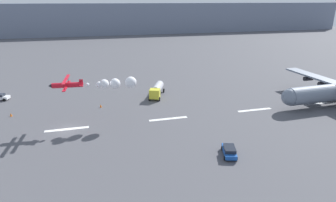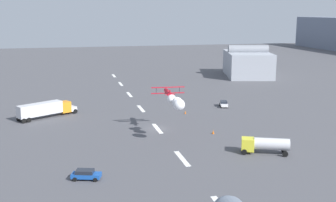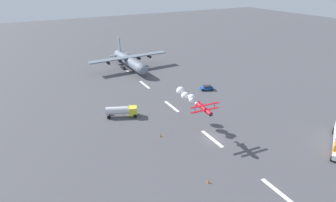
{
  "view_description": "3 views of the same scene",
  "coord_description": "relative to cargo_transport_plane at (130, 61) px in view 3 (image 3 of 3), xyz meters",
  "views": [
    {
      "loc": [
        5.8,
        -52.75,
        23.1
      ],
      "look_at": [
        19.69,
        0.0,
        3.87
      ],
      "focal_mm": 30.92,
      "sensor_mm": 36.0,
      "label": 1
    },
    {
      "loc": [
        87.04,
        -19.1,
        24.89
      ],
      "look_at": [
        0.85,
        2.15,
        6.15
      ],
      "focal_mm": 45.74,
      "sensor_mm": 36.0,
      "label": 2
    },
    {
      "loc": [
        -42.42,
        34.63,
        34.89
      ],
      "look_at": [
        18.24,
        2.03,
        2.82
      ],
      "focal_mm": 28.74,
      "sensor_mm": 36.0,
      "label": 3
    }
  ],
  "objects": [
    {
      "name": "ground_plane",
      "position": [
        -58.19,
        1.9,
        -3.34
      ],
      "size": [
        440.0,
        440.0,
        0.0
      ],
      "primitive_type": "plane",
      "color": "#4C4C51",
      "rests_on": "ground"
    },
    {
      "name": "runway_stripe_3",
      "position": [
        -77.95,
        1.9,
        -3.33
      ],
      "size": [
        8.0,
        0.9,
        0.01
      ],
      "primitive_type": "cube",
      "color": "white",
      "rests_on": "ground"
    },
    {
      "name": "runway_stripe_4",
      "position": [
        -58.19,
        1.9,
        -3.33
      ],
      "size": [
        8.0,
        0.9,
        0.01
      ],
      "primitive_type": "cube",
      "color": "white",
      "rests_on": "ground"
    },
    {
      "name": "runway_stripe_5",
      "position": [
        -38.44,
        1.9,
        -3.33
      ],
      "size": [
        8.0,
        0.9,
        0.01
      ],
      "primitive_type": "cube",
      "color": "white",
      "rests_on": "ground"
    },
    {
      "name": "runway_stripe_6",
      "position": [
        -18.68,
        1.9,
        -3.33
      ],
      "size": [
        8.0,
        0.9,
        0.01
      ],
      "primitive_type": "cube",
      "color": "white",
      "rests_on": "ground"
    },
    {
      "name": "runway_stripe_7",
      "position": [
        1.08,
        1.9,
        -3.33
      ],
      "size": [
        8.0,
        0.9,
        0.01
      ],
      "primitive_type": "cube",
      "color": "white",
      "rests_on": "ground"
    },
    {
      "name": "cargo_transport_plane",
      "position": [
        0.0,
        0.0,
        0.0
      ],
      "size": [
        27.62,
        32.88,
        11.12
      ],
      "color": "slate",
      "rests_on": "ground"
    },
    {
      "name": "stunt_biplane_red",
      "position": [
        -50.06,
        3.56,
        4.55
      ],
      "size": [
        16.32,
        7.12,
        2.42
      ],
      "color": "red"
    },
    {
      "name": "fuel_tanker_truck",
      "position": [
        -37.47,
        16.79,
        -1.6
      ],
      "size": [
        5.61,
        8.62,
        2.9
      ],
      "color": "yellow",
      "rests_on": "ground"
    },
    {
      "name": "followme_car_yellow",
      "position": [
        -32.97,
        -14.69,
        -2.52
      ],
      "size": [
        3.02,
        4.7,
        1.52
      ],
      "color": "#194CA5",
      "rests_on": "ground"
    },
    {
      "name": "traffic_cone_near",
      "position": [
        -69.89,
        11.56,
        -2.96
      ],
      "size": [
        0.44,
        0.44,
        0.75
      ],
      "primitive_type": "cone",
      "color": "orange",
      "rests_on": "ground"
    },
    {
      "name": "traffic_cone_far",
      "position": [
        -51.52,
        12.25,
        -2.96
      ],
      "size": [
        0.44,
        0.44,
        0.75
      ],
      "primitive_type": "cone",
      "color": "orange",
      "rests_on": "ground"
    }
  ]
}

